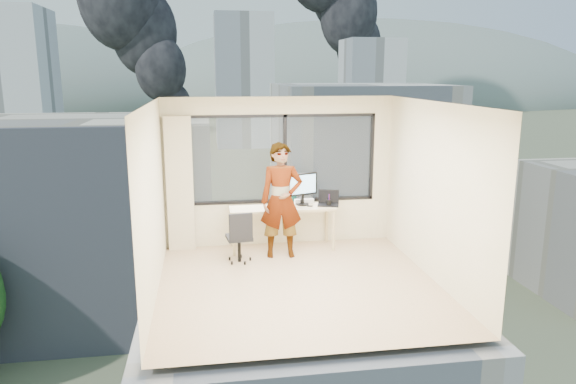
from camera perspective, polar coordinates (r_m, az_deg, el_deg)
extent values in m
cube|color=tan|center=(7.86, 1.14, -9.81)|extent=(4.00, 4.00, 0.01)
cube|color=white|center=(7.27, 1.23, 9.48)|extent=(4.00, 4.00, 0.01)
cube|color=beige|center=(5.57, 4.76, -5.17)|extent=(4.00, 0.01, 2.60)
cube|color=beige|center=(7.39, -14.29, -1.06)|extent=(0.01, 4.00, 2.60)
cube|color=beige|center=(8.04, 15.35, -0.02)|extent=(0.01, 4.00, 2.60)
cube|color=beige|center=(9.23, -11.47, 0.82)|extent=(0.45, 0.14, 2.30)
cube|color=tan|center=(9.28, -0.63, -3.79)|extent=(1.80, 0.60, 0.75)
imported|color=#2D2D33|center=(8.75, -0.71, -0.91)|extent=(0.71, 0.48, 1.90)
cube|color=white|center=(9.48, 1.60, -0.84)|extent=(0.35, 0.29, 0.08)
cube|color=black|center=(9.19, 2.34, -1.50)|extent=(0.11, 0.08, 0.01)
cylinder|color=black|center=(9.23, 4.36, -1.16)|extent=(0.10, 0.10, 0.11)
ellipsoid|color=#0D4B4E|center=(9.42, 0.18, -0.57)|extent=(0.28, 0.21, 0.19)
cube|color=#515B3D|center=(128.29, -8.22, 4.90)|extent=(400.00, 400.00, 0.04)
cube|color=beige|center=(39.24, -19.91, -2.90)|extent=(16.00, 12.00, 14.00)
cube|color=silver|center=(47.91, 7.41, 1.71)|extent=(14.00, 13.00, 16.00)
cube|color=silver|center=(107.62, -27.51, 9.64)|extent=(14.00, 14.00, 28.00)
cube|color=silver|center=(127.50, -4.76, 11.70)|extent=(13.00, 13.00, 30.00)
cube|color=silver|center=(154.31, 8.78, 11.01)|extent=(15.00, 15.00, 26.00)
ellipsoid|color=slate|center=(342.89, 8.48, 9.66)|extent=(300.00, 220.00, 96.00)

